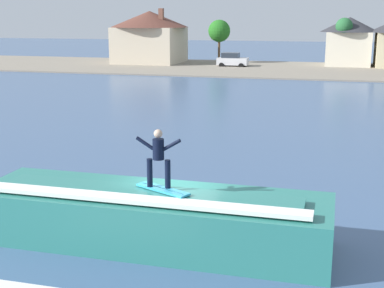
% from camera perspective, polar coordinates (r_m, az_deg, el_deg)
% --- Properties ---
extents(ground_plane, '(260.00, 260.00, 0.00)m').
position_cam_1_polar(ground_plane, '(17.18, -1.80, -8.75)').
color(ground_plane, '#3F5A82').
extents(wave_crest, '(10.20, 2.93, 1.69)m').
position_cam_1_polar(wave_crest, '(15.85, -4.29, -7.64)').
color(wave_crest, '#2C7A6F').
rests_on(wave_crest, ground_plane).
extents(surfboard, '(1.74, 1.11, 0.06)m').
position_cam_1_polar(surfboard, '(15.27, -3.10, -4.78)').
color(surfboard, '#33A5CC').
rests_on(surfboard, wave_crest).
extents(surfer, '(1.31, 0.32, 1.66)m').
position_cam_1_polar(surfer, '(15.11, -3.54, -1.17)').
color(surfer, black).
rests_on(surfer, surfboard).
extents(shoreline_bank, '(120.00, 21.28, 0.16)m').
position_cam_1_polar(shoreline_bank, '(67.91, 11.23, 7.67)').
color(shoreline_bank, gray).
rests_on(shoreline_bank, ground_plane).
extents(car_near_shore, '(3.89, 2.23, 1.86)m').
position_cam_1_polar(car_near_shore, '(70.57, 4.25, 8.80)').
color(car_near_shore, silver).
rests_on(car_near_shore, ground_plane).
extents(house_with_chimney, '(10.65, 10.65, 7.42)m').
position_cam_1_polar(house_with_chimney, '(75.80, -4.46, 11.35)').
color(house_with_chimney, beige).
rests_on(house_with_chimney, ground_plane).
extents(house_small_cottage, '(7.42, 7.42, 6.30)m').
position_cam_1_polar(house_small_cottage, '(74.10, 16.14, 10.52)').
color(house_small_cottage, beige).
rests_on(house_small_cottage, ground_plane).
extents(tree_tall_bare, '(2.11, 2.11, 6.24)m').
position_cam_1_polar(tree_tall_bare, '(71.70, 15.67, 11.58)').
color(tree_tall_bare, brown).
rests_on(tree_tall_bare, ground_plane).
extents(tree_short_bushy, '(2.98, 2.98, 5.96)m').
position_cam_1_polar(tree_short_bushy, '(75.17, 2.88, 11.75)').
color(tree_short_bushy, brown).
rests_on(tree_short_bushy, ground_plane).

